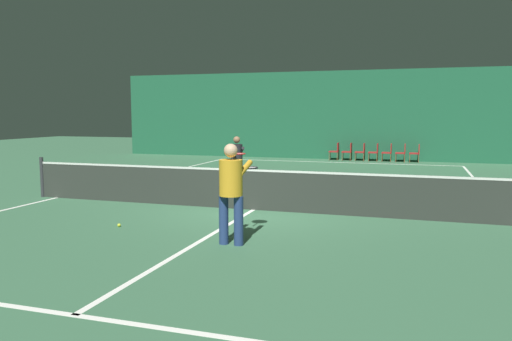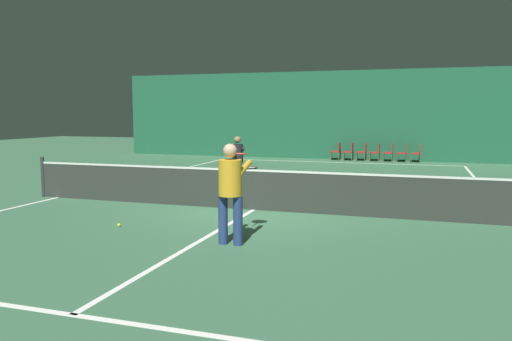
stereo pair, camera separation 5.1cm
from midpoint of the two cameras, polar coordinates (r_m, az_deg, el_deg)
The scene contains 18 objects.
ground_plane at distance 11.62m, azimuth -0.16°, elevation -4.52°, with size 60.00×60.00×0.00m, color #386647.
backdrop_curtain at distance 24.60m, azimuth 9.79°, elevation 6.23°, with size 23.00×0.12×4.28m.
court_line_baseline_far at distance 23.11m, azimuth 9.11°, elevation 0.93°, with size 11.00×0.10×0.00m.
court_line_service_far at distance 17.73m, azimuth 6.32°, elevation -0.71°, with size 8.25×0.10×0.00m.
court_line_service_near at distance 6.11m, azimuth -20.03°, elevation -15.24°, with size 8.25×0.10×0.00m.
court_line_sideline_left at distance 14.30m, azimuth -21.62°, elevation -2.88°, with size 0.10×23.80×0.00m.
court_line_centre at distance 11.62m, azimuth -0.16°, elevation -4.51°, with size 0.10×12.80×0.00m.
tennis_net at distance 11.53m, azimuth -0.16°, elevation -2.03°, with size 12.00×0.10×1.07m.
player_near at distance 8.46m, azimuth -2.69°, elevation -1.78°, with size 0.43×1.38×1.73m.
player_far at distance 15.14m, azimuth -2.03°, elevation 1.49°, with size 0.86×1.31×1.54m.
courtside_chair_0 at distance 24.14m, azimuth 9.29°, elevation 2.31°, with size 0.44×0.44×0.84m.
courtside_chair_1 at distance 24.05m, azimuth 10.73°, elevation 2.27°, with size 0.44×0.44×0.84m.
courtside_chair_2 at distance 23.98m, azimuth 12.18°, elevation 2.22°, with size 0.44×0.44×0.84m.
courtside_chair_3 at distance 23.93m, azimuth 13.64°, elevation 2.18°, with size 0.44×0.44×0.84m.
courtside_chair_4 at distance 23.89m, azimuth 15.10°, elevation 2.13°, with size 0.44×0.44×0.84m.
courtside_chair_5 at distance 23.87m, azimuth 16.57°, elevation 2.08°, with size 0.44×0.44×0.84m.
courtside_chair_6 at distance 23.86m, azimuth 18.04°, elevation 2.03°, with size 0.44×0.44×0.84m.
tennis_ball at distance 10.27m, azimuth -15.25°, elevation -6.04°, with size 0.07×0.07×0.07m.
Camera 2 is at (3.59, -10.82, 2.23)m, focal length 35.00 mm.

